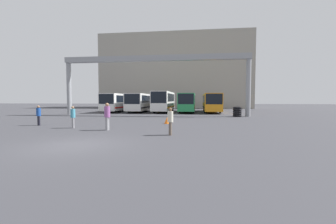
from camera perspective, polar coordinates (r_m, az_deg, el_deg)
ground_plane at (r=11.16m, az=-22.49°, el=-7.82°), size 200.00×200.00×0.00m
building_backdrop at (r=58.94m, az=1.99°, el=9.90°), size 36.68×12.00×17.94m
overhead_gantry at (r=29.30m, az=-3.59°, el=11.43°), size 23.97×0.80×7.69m
bus_slot_0 at (r=39.88m, az=-12.20°, el=2.63°), size 2.52×11.64×3.03m
bus_slot_1 at (r=38.21m, az=-6.92°, el=2.65°), size 2.58×10.52×3.02m
bus_slot_2 at (r=37.56m, az=-1.05°, el=2.93°), size 2.51×10.78×3.34m
bus_slot_3 at (r=37.18m, az=4.95°, el=2.65°), size 2.46×10.76×3.02m
bus_slot_4 at (r=37.80m, az=10.95°, el=2.60°), size 2.55×11.92×3.00m
pedestrian_near_center at (r=17.80m, az=-22.99°, el=-1.05°), size 0.33×0.33×1.60m
pedestrian_near_left at (r=20.80m, az=-30.01°, el=-0.63°), size 0.33×0.33×1.61m
pedestrian_far_center at (r=15.77m, az=-15.17°, el=-0.91°), size 0.39×0.39×1.86m
pedestrian_mid_right at (r=13.10m, az=0.59°, el=-2.20°), size 0.33×0.33×1.61m
traffic_cone at (r=19.35m, az=-0.25°, el=-2.14°), size 0.47×0.47×0.57m
tire_stack at (r=28.42m, az=17.18°, el=0.05°), size 1.04×1.04×1.20m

